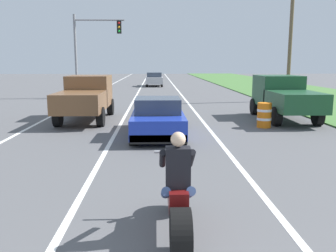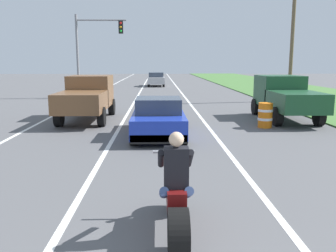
{
  "view_description": "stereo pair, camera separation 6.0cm",
  "coord_description": "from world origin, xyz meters",
  "px_view_note": "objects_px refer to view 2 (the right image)",
  "views": [
    {
      "loc": [
        -0.32,
        -1.41,
        2.61
      ],
      "look_at": [
        0.0,
        7.64,
        1.0
      ],
      "focal_mm": 38.57,
      "sensor_mm": 36.0,
      "label": 1
    },
    {
      "loc": [
        -0.26,
        -1.42,
        2.61
      ],
      "look_at": [
        0.0,
        7.64,
        1.0
      ],
      "focal_mm": 38.57,
      "sensor_mm": 36.0,
      "label": 2
    }
  ],
  "objects_px": {
    "pickup_truck_right_shoulder_dark_green": "(286,96)",
    "distant_car_far_ahead": "(156,79)",
    "traffic_light_mast_near": "(92,44)",
    "motorcycle_with_rider": "(176,200)",
    "sports_car_blue": "(158,118)",
    "construction_barrel_nearest": "(265,115)",
    "pickup_truck_left_lane_brown": "(87,96)"
  },
  "relations": [
    {
      "from": "traffic_light_mast_near",
      "to": "distant_car_far_ahead",
      "type": "height_order",
      "value": "traffic_light_mast_near"
    },
    {
      "from": "traffic_light_mast_near",
      "to": "motorcycle_with_rider",
      "type": "bearing_deg",
      "value": -77.13
    },
    {
      "from": "motorcycle_with_rider",
      "to": "pickup_truck_right_shoulder_dark_green",
      "type": "relative_size",
      "value": 0.46
    },
    {
      "from": "sports_car_blue",
      "to": "pickup_truck_right_shoulder_dark_green",
      "type": "bearing_deg",
      "value": 30.37
    },
    {
      "from": "sports_car_blue",
      "to": "pickup_truck_left_lane_brown",
      "type": "relative_size",
      "value": 0.9
    },
    {
      "from": "pickup_truck_right_shoulder_dark_green",
      "to": "distant_car_far_ahead",
      "type": "height_order",
      "value": "pickup_truck_right_shoulder_dark_green"
    },
    {
      "from": "traffic_light_mast_near",
      "to": "sports_car_blue",
      "type": "bearing_deg",
      "value": -71.52
    },
    {
      "from": "sports_car_blue",
      "to": "construction_barrel_nearest",
      "type": "bearing_deg",
      "value": 18.62
    },
    {
      "from": "traffic_light_mast_near",
      "to": "construction_barrel_nearest",
      "type": "height_order",
      "value": "traffic_light_mast_near"
    },
    {
      "from": "motorcycle_with_rider",
      "to": "pickup_truck_left_lane_brown",
      "type": "height_order",
      "value": "pickup_truck_left_lane_brown"
    },
    {
      "from": "motorcycle_with_rider",
      "to": "sports_car_blue",
      "type": "xyz_separation_m",
      "value": [
        -0.24,
        7.69,
        0.04
      ]
    },
    {
      "from": "sports_car_blue",
      "to": "construction_barrel_nearest",
      "type": "distance_m",
      "value": 4.54
    },
    {
      "from": "pickup_truck_right_shoulder_dark_green",
      "to": "traffic_light_mast_near",
      "type": "xyz_separation_m",
      "value": [
        -10.59,
        10.99,
        2.83
      ]
    },
    {
      "from": "motorcycle_with_rider",
      "to": "sports_car_blue",
      "type": "bearing_deg",
      "value": 91.78
    },
    {
      "from": "traffic_light_mast_near",
      "to": "construction_barrel_nearest",
      "type": "distance_m",
      "value": 16.18
    },
    {
      "from": "pickup_truck_right_shoulder_dark_green",
      "to": "distant_car_far_ahead",
      "type": "distance_m",
      "value": 24.22
    },
    {
      "from": "pickup_truck_left_lane_brown",
      "to": "traffic_light_mast_near",
      "type": "xyz_separation_m",
      "value": [
        -1.61,
        10.85,
        2.83
      ]
    },
    {
      "from": "motorcycle_with_rider",
      "to": "distant_car_far_ahead",
      "type": "xyz_separation_m",
      "value": [
        -0.41,
        34.56,
        0.18
      ]
    },
    {
      "from": "construction_barrel_nearest",
      "to": "distant_car_far_ahead",
      "type": "distance_m",
      "value": 25.81
    },
    {
      "from": "sports_car_blue",
      "to": "distant_car_far_ahead",
      "type": "xyz_separation_m",
      "value": [
        -0.17,
        26.87,
        0.14
      ]
    },
    {
      "from": "motorcycle_with_rider",
      "to": "pickup_truck_right_shoulder_dark_green",
      "type": "bearing_deg",
      "value": 63.42
    },
    {
      "from": "motorcycle_with_rider",
      "to": "sports_car_blue",
      "type": "distance_m",
      "value": 7.7
    },
    {
      "from": "pickup_truck_right_shoulder_dark_green",
      "to": "construction_barrel_nearest",
      "type": "relative_size",
      "value": 4.8
    },
    {
      "from": "motorcycle_with_rider",
      "to": "traffic_light_mast_near",
      "type": "relative_size",
      "value": 0.37
    },
    {
      "from": "pickup_truck_right_shoulder_dark_green",
      "to": "traffic_light_mast_near",
      "type": "height_order",
      "value": "traffic_light_mast_near"
    },
    {
      "from": "sports_car_blue",
      "to": "construction_barrel_nearest",
      "type": "relative_size",
      "value": 4.3
    },
    {
      "from": "pickup_truck_left_lane_brown",
      "to": "pickup_truck_right_shoulder_dark_green",
      "type": "distance_m",
      "value": 8.98
    },
    {
      "from": "distant_car_far_ahead",
      "to": "sports_car_blue",
      "type": "bearing_deg",
      "value": -89.64
    },
    {
      "from": "distant_car_far_ahead",
      "to": "pickup_truck_left_lane_brown",
      "type": "bearing_deg",
      "value": -97.4
    },
    {
      "from": "sports_car_blue",
      "to": "pickup_truck_right_shoulder_dark_green",
      "type": "relative_size",
      "value": 0.9
    },
    {
      "from": "traffic_light_mast_near",
      "to": "construction_barrel_nearest",
      "type": "xyz_separation_m",
      "value": [
        9.11,
        -12.93,
        -3.43
      ]
    },
    {
      "from": "sports_car_blue",
      "to": "distant_car_far_ahead",
      "type": "relative_size",
      "value": 1.08
    }
  ]
}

